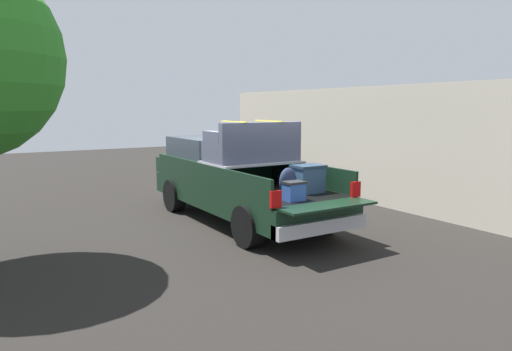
{
  "coord_description": "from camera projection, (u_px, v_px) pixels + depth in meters",
  "views": [
    {
      "loc": [
        -8.73,
        5.05,
        2.5
      ],
      "look_at": [
        -0.6,
        0.0,
        1.1
      ],
      "focal_mm": 32.59,
      "sensor_mm": 36.0,
      "label": 1
    }
  ],
  "objects": [
    {
      "name": "pickup_truck",
      "position": [
        234.0,
        177.0,
        10.49
      ],
      "size": [
        6.05,
        2.06,
        2.23
      ],
      "color": "black",
      "rests_on": "ground_plane"
    },
    {
      "name": "building_facade",
      "position": [
        346.0,
        143.0,
        13.02
      ],
      "size": [
        11.31,
        0.36,
        3.05
      ],
      "primitive_type": "cube",
      "color": "beige",
      "rests_on": "ground_plane"
    },
    {
      "name": "ground_plane",
      "position": [
        242.0,
        221.0,
        10.34
      ],
      "size": [
        40.0,
        40.0,
        0.0
      ],
      "primitive_type": "plane",
      "color": "black"
    },
    {
      "name": "trash_can",
      "position": [
        268.0,
        172.0,
        14.63
      ],
      "size": [
        0.6,
        0.6,
        0.98
      ],
      "color": "#1E592D",
      "rests_on": "ground_plane"
    }
  ]
}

